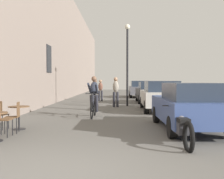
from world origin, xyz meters
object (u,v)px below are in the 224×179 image
at_px(pedestrian_near, 95,93).
at_px(street_lamp, 127,54).
at_px(parked_car_second, 160,95).
at_px(cafe_chair_near_toward_street, 1,117).
at_px(cyclist_on_bicycle, 94,98).
at_px(parked_car_nearest, 189,106).
at_px(pedestrian_far, 116,90).
at_px(parked_motorcycle, 180,127).
at_px(cafe_table_mid, 19,113).
at_px(parked_car_fourth, 139,89).
at_px(pedestrian_furthest, 100,89).
at_px(parked_car_third, 149,92).
at_px(cafe_chair_mid_toward_street, 15,115).
at_px(pedestrian_mid, 116,90).

relative_size(pedestrian_near, street_lamp, 0.33).
xyz_separation_m(pedestrian_near, parked_car_second, (3.31, -0.20, -0.13)).
relative_size(cafe_chair_near_toward_street, cyclist_on_bicycle, 0.51).
height_order(cyclist_on_bicycle, parked_car_nearest, cyclist_on_bicycle).
distance_m(pedestrian_far, parked_motorcycle, 11.64).
xyz_separation_m(cafe_table_mid, parked_car_fourth, (5.14, 16.73, 0.28)).
bearing_deg(cyclist_on_bicycle, pedestrian_furthest, 91.59).
relative_size(pedestrian_near, parked_car_nearest, 0.40).
bearing_deg(parked_car_second, parked_car_nearest, -89.95).
bearing_deg(cyclist_on_bicycle, parked_car_fourth, 77.37).
relative_size(pedestrian_far, parked_car_second, 0.38).
height_order(parked_car_second, parked_car_fourth, parked_car_fourth).
height_order(cafe_table_mid, parked_motorcycle, parked_motorcycle).
relative_size(cyclist_on_bicycle, parked_car_third, 0.43).
bearing_deg(cafe_chair_near_toward_street, parked_car_nearest, 11.42).
distance_m(pedestrian_near, parked_car_fourth, 11.64).
relative_size(cafe_chair_near_toward_street, parked_car_nearest, 0.22).
bearing_deg(cyclist_on_bicycle, parked_car_nearest, -43.80).
bearing_deg(parked_car_fourth, street_lamp, -99.39).
bearing_deg(cafe_chair_mid_toward_street, parked_car_third, 64.66).
distance_m(cafe_table_mid, pedestrian_near, 5.89).
bearing_deg(pedestrian_near, parked_motorcycle, -70.34).
height_order(cafe_table_mid, parked_car_fourth, parked_car_fourth).
relative_size(cafe_chair_near_toward_street, parked_car_third, 0.21).
bearing_deg(pedestrian_near, parked_car_fourth, 73.91).
bearing_deg(parked_motorcycle, pedestrian_far, 97.73).
bearing_deg(pedestrian_furthest, cafe_chair_mid_toward_street, -97.81).
bearing_deg(pedestrian_near, street_lamp, 53.03).
relative_size(cafe_chair_near_toward_street, pedestrian_near, 0.55).
bearing_deg(pedestrian_near, cafe_table_mid, -109.05).
bearing_deg(street_lamp, pedestrian_mid, -140.05).
bearing_deg(cafe_table_mid, parked_car_second, 45.65).
bearing_deg(pedestrian_mid, parked_car_second, -41.15).
bearing_deg(parked_car_fourth, parked_car_second, -89.56).
xyz_separation_m(cafe_chair_mid_toward_street, pedestrian_near, (1.84, 6.10, 0.40)).
xyz_separation_m(pedestrian_furthest, parked_motorcycle, (2.74, -13.97, -0.50)).
xyz_separation_m(pedestrian_mid, parked_car_nearest, (2.25, -7.32, -0.23)).
bearing_deg(parked_car_fourth, cafe_chair_mid_toward_street, -106.34).
height_order(cafe_chair_near_toward_street, parked_car_second, parked_car_second).
bearing_deg(parked_car_nearest, cyclist_on_bicycle, 136.20).
relative_size(pedestrian_far, pedestrian_furthest, 1.01).
height_order(cafe_chair_mid_toward_street, parked_car_fourth, parked_car_fourth).
relative_size(pedestrian_mid, street_lamp, 0.35).
bearing_deg(pedestrian_mid, cafe_chair_near_toward_street, -110.07).
distance_m(pedestrian_furthest, parked_car_second, 7.61).
bearing_deg(parked_car_nearest, cafe_table_mid, 179.88).
height_order(pedestrian_far, pedestrian_furthest, pedestrian_far).
distance_m(cafe_table_mid, pedestrian_mid, 7.91).
height_order(parked_car_nearest, parked_car_fourth, parked_car_fourth).
bearing_deg(parked_car_third, parked_car_fourth, 91.84).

